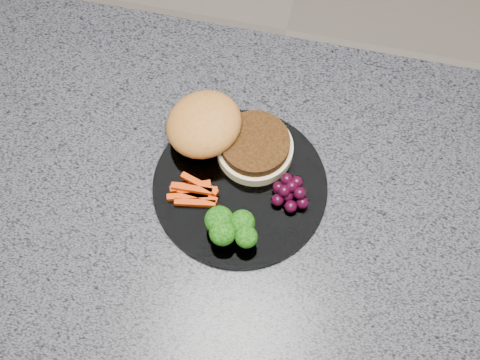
% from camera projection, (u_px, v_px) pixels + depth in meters
% --- Properties ---
extents(island_cabinet, '(1.20, 0.60, 0.86)m').
position_uv_depth(island_cabinet, '(214.00, 278.00, 1.42)').
color(island_cabinet, brown).
rests_on(island_cabinet, ground).
extents(countertop, '(1.20, 0.60, 0.04)m').
position_uv_depth(countertop, '(203.00, 194.00, 1.01)').
color(countertop, '#50515B').
rests_on(countertop, island_cabinet).
extents(plate, '(0.26, 0.26, 0.01)m').
position_uv_depth(plate, '(240.00, 186.00, 0.99)').
color(plate, white).
rests_on(plate, countertop).
extents(burger, '(0.21, 0.14, 0.06)m').
position_uv_depth(burger, '(222.00, 134.00, 1.00)').
color(burger, '#F5E5AC').
rests_on(burger, plate).
extents(carrot_sticks, '(0.07, 0.05, 0.02)m').
position_uv_depth(carrot_sticks, '(194.00, 192.00, 0.98)').
color(carrot_sticks, '#D33603').
rests_on(carrot_sticks, plate).
extents(broccoli, '(0.08, 0.06, 0.05)m').
position_uv_depth(broccoli, '(230.00, 227.00, 0.93)').
color(broccoli, olive).
rests_on(broccoli, plate).
extents(grape_bunch, '(0.06, 0.06, 0.03)m').
position_uv_depth(grape_bunch, '(291.00, 192.00, 0.97)').
color(grape_bunch, black).
rests_on(grape_bunch, plate).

